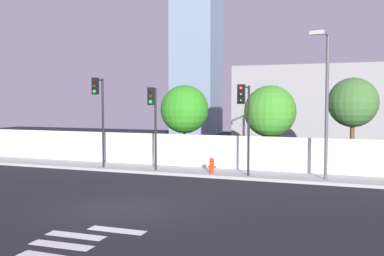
{
  "coord_description": "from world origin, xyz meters",
  "views": [
    {
      "loc": [
        7.65,
        -13.71,
        3.83
      ],
      "look_at": [
        0.28,
        6.5,
        2.51
      ],
      "focal_mm": 41.29,
      "sensor_mm": 36.0,
      "label": 1
    }
  ],
  "objects_px": {
    "traffic_light_right": "(245,110)",
    "street_lamp_curbside": "(326,94)",
    "traffic_light_left": "(153,110)",
    "traffic_light_center": "(99,103)",
    "fire_hydrant": "(212,165)",
    "roadside_tree_midright": "(353,103)",
    "roadside_tree_midleft": "(270,111)",
    "roadside_tree_leftmost": "(185,109)"
  },
  "relations": [
    {
      "from": "traffic_light_right",
      "to": "street_lamp_curbside",
      "type": "distance_m",
      "value": 3.77
    },
    {
      "from": "traffic_light_left",
      "to": "traffic_light_right",
      "type": "bearing_deg",
      "value": -3.05
    },
    {
      "from": "traffic_light_center",
      "to": "fire_hydrant",
      "type": "bearing_deg",
      "value": 3.47
    },
    {
      "from": "street_lamp_curbside",
      "to": "fire_hydrant",
      "type": "height_order",
      "value": "street_lamp_curbside"
    },
    {
      "from": "roadside_tree_midright",
      "to": "traffic_light_left",
      "type": "bearing_deg",
      "value": -159.14
    },
    {
      "from": "traffic_light_left",
      "to": "street_lamp_curbside",
      "type": "bearing_deg",
      "value": 3.4
    },
    {
      "from": "roadside_tree_midleft",
      "to": "fire_hydrant",
      "type": "bearing_deg",
      "value": -126.35
    },
    {
      "from": "traffic_light_right",
      "to": "roadside_tree_midright",
      "type": "height_order",
      "value": "roadside_tree_midright"
    },
    {
      "from": "traffic_light_left",
      "to": "roadside_tree_midleft",
      "type": "bearing_deg",
      "value": 34.37
    },
    {
      "from": "roadside_tree_midright",
      "to": "roadside_tree_midleft",
      "type": "bearing_deg",
      "value": 180.0
    },
    {
      "from": "traffic_light_center",
      "to": "traffic_light_right",
      "type": "relative_size",
      "value": 1.11
    },
    {
      "from": "fire_hydrant",
      "to": "roadside_tree_midleft",
      "type": "distance_m",
      "value": 4.8
    },
    {
      "from": "traffic_light_center",
      "to": "roadside_tree_midright",
      "type": "distance_m",
      "value": 13.48
    },
    {
      "from": "traffic_light_center",
      "to": "roadside_tree_midleft",
      "type": "relative_size",
      "value": 1.05
    },
    {
      "from": "traffic_light_center",
      "to": "roadside_tree_midright",
      "type": "bearing_deg",
      "value": 15.47
    },
    {
      "from": "traffic_light_center",
      "to": "street_lamp_curbside",
      "type": "xyz_separation_m",
      "value": [
        11.8,
        0.4,
        0.43
      ]
    },
    {
      "from": "fire_hydrant",
      "to": "roadside_tree_midright",
      "type": "xyz_separation_m",
      "value": [
        6.66,
        3.21,
        3.16
      ]
    },
    {
      "from": "traffic_light_right",
      "to": "fire_hydrant",
      "type": "distance_m",
      "value": 3.47
    },
    {
      "from": "roadside_tree_leftmost",
      "to": "traffic_light_center",
      "type": "bearing_deg",
      "value": -135.13
    },
    {
      "from": "fire_hydrant",
      "to": "roadside_tree_leftmost",
      "type": "relative_size",
      "value": 0.17
    },
    {
      "from": "traffic_light_right",
      "to": "street_lamp_curbside",
      "type": "xyz_separation_m",
      "value": [
        3.62,
        0.77,
        0.73
      ]
    },
    {
      "from": "traffic_light_left",
      "to": "roadside_tree_leftmost",
      "type": "relative_size",
      "value": 0.91
    },
    {
      "from": "traffic_light_center",
      "to": "street_lamp_curbside",
      "type": "bearing_deg",
      "value": 1.96
    },
    {
      "from": "roadside_tree_leftmost",
      "to": "roadside_tree_midleft",
      "type": "height_order",
      "value": "roadside_tree_leftmost"
    },
    {
      "from": "traffic_light_center",
      "to": "traffic_light_left",
      "type": "bearing_deg",
      "value": -1.78
    },
    {
      "from": "roadside_tree_midleft",
      "to": "traffic_light_center",
      "type": "bearing_deg",
      "value": -157.53
    },
    {
      "from": "traffic_light_right",
      "to": "roadside_tree_midleft",
      "type": "bearing_deg",
      "value": 82.62
    },
    {
      "from": "roadside_tree_leftmost",
      "to": "street_lamp_curbside",
      "type": "bearing_deg",
      "value": -21.3
    },
    {
      "from": "traffic_light_left",
      "to": "roadside_tree_midright",
      "type": "bearing_deg",
      "value": 20.86
    },
    {
      "from": "traffic_light_center",
      "to": "fire_hydrant",
      "type": "distance_m",
      "value": 7.07
    },
    {
      "from": "traffic_light_right",
      "to": "roadside_tree_midright",
      "type": "relative_size",
      "value": 0.88
    },
    {
      "from": "roadside_tree_midright",
      "to": "traffic_light_center",
      "type": "bearing_deg",
      "value": -164.53
    },
    {
      "from": "traffic_light_left",
      "to": "fire_hydrant",
      "type": "xyz_separation_m",
      "value": [
        3.04,
        0.49,
        -2.77
      ]
    },
    {
      "from": "roadside_tree_leftmost",
      "to": "roadside_tree_midleft",
      "type": "xyz_separation_m",
      "value": [
        5.08,
        -0.0,
        -0.09
      ]
    },
    {
      "from": "fire_hydrant",
      "to": "roadside_tree_midleft",
      "type": "xyz_separation_m",
      "value": [
        2.36,
        3.21,
        2.67
      ]
    },
    {
      "from": "roadside_tree_leftmost",
      "to": "roadside_tree_midleft",
      "type": "distance_m",
      "value": 5.08
    },
    {
      "from": "roadside_tree_midleft",
      "to": "roadside_tree_midright",
      "type": "xyz_separation_m",
      "value": [
        4.3,
        0.0,
        0.49
      ]
    },
    {
      "from": "roadside_tree_leftmost",
      "to": "fire_hydrant",
      "type": "bearing_deg",
      "value": -49.76
    },
    {
      "from": "traffic_light_left",
      "to": "fire_hydrant",
      "type": "relative_size",
      "value": 5.41
    },
    {
      "from": "traffic_light_center",
      "to": "traffic_light_right",
      "type": "height_order",
      "value": "traffic_light_center"
    },
    {
      "from": "traffic_light_left",
      "to": "traffic_light_center",
      "type": "distance_m",
      "value": 3.31
    },
    {
      "from": "traffic_light_center",
      "to": "roadside_tree_leftmost",
      "type": "relative_size",
      "value": 1.03
    }
  ]
}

